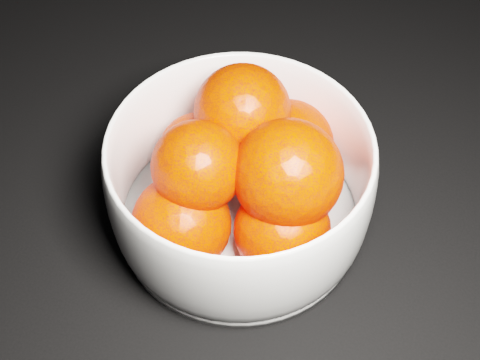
% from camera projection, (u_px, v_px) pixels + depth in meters
% --- Properties ---
extents(ground, '(3.00, 3.00, 0.00)m').
position_uv_depth(ground, '(264.00, 38.00, 0.76)').
color(ground, black).
rests_on(ground, ground).
extents(bowl, '(0.22, 0.22, 0.11)m').
position_uv_depth(bowl, '(240.00, 184.00, 0.55)').
color(bowl, silver).
rests_on(bowl, ground).
extents(orange_pile, '(0.17, 0.19, 0.13)m').
position_uv_depth(orange_pile, '(245.00, 171.00, 0.54)').
color(orange_pile, '#F52100').
rests_on(orange_pile, bowl).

